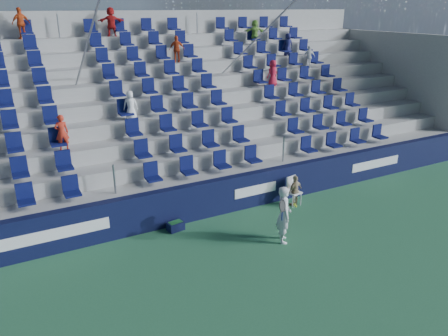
{
  "coord_description": "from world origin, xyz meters",
  "views": [
    {
      "loc": [
        -5.72,
        -8.32,
        6.41
      ],
      "look_at": [
        0.2,
        2.8,
        1.7
      ],
      "focal_mm": 35.0,
      "sensor_mm": 36.0,
      "label": 1
    }
  ],
  "objects": [
    {
      "name": "line_judge",
      "position": [
        2.76,
        2.5,
        0.54
      ],
      "size": [
        0.68,
        0.41,
        1.08
      ],
      "primitive_type": "imported",
      "rotation": [
        0.0,
        0.0,
        3.39
      ],
      "color": "tan",
      "rests_on": "ground"
    },
    {
      "name": "grandstand",
      "position": [
        -0.0,
        8.24,
        2.13
      ],
      "size": [
        24.0,
        8.17,
        6.63
      ],
      "color": "#A7A7A2",
      "rests_on": "ground"
    },
    {
      "name": "sponsor_wall",
      "position": [
        0.0,
        3.15,
        0.6
      ],
      "size": [
        24.0,
        0.32,
        1.2
      ],
      "color": "#0E1234",
      "rests_on": "ground"
    },
    {
      "name": "ground",
      "position": [
        0.0,
        0.0,
        0.0
      ],
      "size": [
        70.0,
        70.0,
        0.0
      ],
      "primitive_type": "plane",
      "color": "#307047",
      "rests_on": "ground"
    },
    {
      "name": "line_judge_chair",
      "position": [
        2.76,
        2.65,
        0.55
      ],
      "size": [
        0.5,
        0.51,
        0.97
      ],
      "color": "white",
      "rests_on": "ground"
    },
    {
      "name": "tennis_player",
      "position": [
        1.0,
        0.69,
        0.85
      ],
      "size": [
        0.72,
        0.73,
        1.7
      ],
      "color": "silver",
      "rests_on": "ground"
    },
    {
      "name": "ball_bin",
      "position": [
        -1.49,
        2.75,
        0.15
      ],
      "size": [
        0.53,
        0.39,
        0.28
      ],
      "color": "#0F1339",
      "rests_on": "ground"
    }
  ]
}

